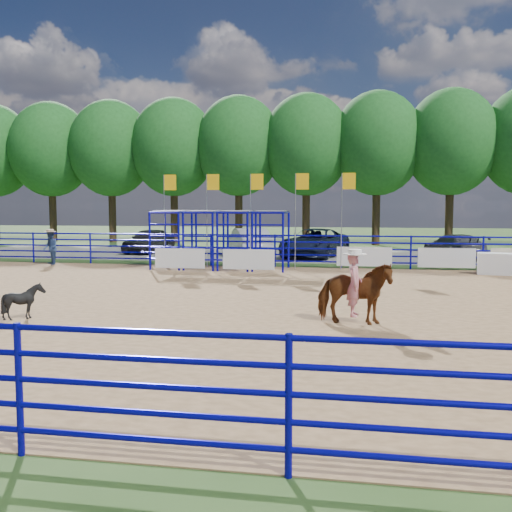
# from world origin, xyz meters

# --- Properties ---
(ground) EXTENTS (120.00, 120.00, 0.00)m
(ground) POSITION_xyz_m (0.00, 0.00, 0.00)
(ground) COLOR #345220
(ground) RESTS_ON ground
(arena_dirt) EXTENTS (30.00, 20.00, 0.02)m
(arena_dirt) POSITION_xyz_m (0.00, 0.00, 0.01)
(arena_dirt) COLOR #9A754D
(arena_dirt) RESTS_ON ground
(gravel_strip) EXTENTS (40.00, 10.00, 0.01)m
(gravel_strip) POSITION_xyz_m (0.00, 17.00, 0.01)
(gravel_strip) COLOR gray
(gravel_strip) RESTS_ON ground
(announcer_table) EXTENTS (1.73, 1.02, 0.87)m
(announcer_table) POSITION_xyz_m (9.34, 8.65, 0.45)
(announcer_table) COLOR white
(announcer_table) RESTS_ON arena_dirt
(horse_and_rider) EXTENTS (1.78, 0.89, 2.50)m
(horse_and_rider) POSITION_xyz_m (3.62, -2.24, 0.89)
(horse_and_rider) COLOR brown
(horse_and_rider) RESTS_ON arena_dirt
(calf) EXTENTS (0.90, 0.82, 0.88)m
(calf) POSITION_xyz_m (-4.34, -3.03, 0.46)
(calf) COLOR black
(calf) RESTS_ON arena_dirt
(spectator_cowboy) EXTENTS (0.97, 0.98, 1.65)m
(spectator_cowboy) POSITION_xyz_m (-10.59, 9.14, 0.85)
(spectator_cowboy) COLOR navy
(spectator_cowboy) RESTS_ON arena_dirt
(car_a) EXTENTS (2.22, 4.46, 1.46)m
(car_a) POSITION_xyz_m (-8.51, 16.60, 0.74)
(car_a) COLOR black
(car_a) RESTS_ON gravel_strip
(car_b) EXTENTS (3.40, 5.00, 1.56)m
(car_b) POSITION_xyz_m (-2.28, 15.50, 0.79)
(car_b) COLOR #999BA1
(car_b) RESTS_ON gravel_strip
(car_c) EXTENTS (3.94, 6.03, 1.54)m
(car_c) POSITION_xyz_m (1.41, 15.50, 0.78)
(car_c) COLOR black
(car_c) RESTS_ON gravel_strip
(car_d) EXTENTS (3.11, 4.84, 1.31)m
(car_d) POSITION_xyz_m (8.72, 15.69, 0.66)
(car_d) COLOR #58585A
(car_d) RESTS_ON gravel_strip
(perimeter_fence) EXTENTS (30.10, 20.10, 1.50)m
(perimeter_fence) POSITION_xyz_m (0.00, 0.00, 0.75)
(perimeter_fence) COLOR #0A07A5
(perimeter_fence) RESTS_ON ground
(chute_assembly) EXTENTS (19.32, 2.41, 4.20)m
(chute_assembly) POSITION_xyz_m (-1.90, 8.84, 1.26)
(chute_assembly) COLOR #0A07A5
(chute_assembly) RESTS_ON ground
(treeline) EXTENTS (56.40, 6.40, 11.24)m
(treeline) POSITION_xyz_m (0.00, 26.00, 7.53)
(treeline) COLOR #3F2B19
(treeline) RESTS_ON ground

